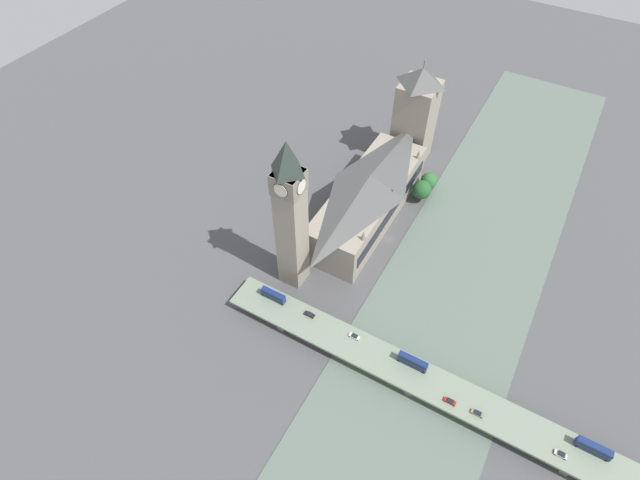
% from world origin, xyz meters
% --- Properties ---
extents(ground_plane, '(600.00, 600.00, 0.00)m').
position_xyz_m(ground_plane, '(0.00, 0.00, 0.00)').
color(ground_plane, '#4C4C4F').
extents(river_water, '(66.34, 360.00, 0.30)m').
position_xyz_m(river_water, '(-39.17, 0.00, 0.15)').
color(river_water, slate).
rests_on(river_water, ground_plane).
extents(parliament_hall, '(26.36, 81.92, 28.45)m').
position_xyz_m(parliament_hall, '(15.95, -8.00, 14.12)').
color(parliament_hall, gray).
rests_on(parliament_hall, ground_plane).
extents(clock_tower, '(11.42, 11.42, 77.08)m').
position_xyz_m(clock_tower, '(27.98, 42.08, 41.38)').
color(clock_tower, gray).
rests_on(clock_tower, ground_plane).
extents(victoria_tower, '(18.96, 18.96, 58.98)m').
position_xyz_m(victoria_tower, '(16.00, -62.44, 27.49)').
color(victoria_tower, gray).
rests_on(victoria_tower, ground_plane).
extents(road_bridge, '(164.67, 15.09, 5.47)m').
position_xyz_m(road_bridge, '(-39.17, 62.74, 4.48)').
color(road_bridge, '#5D6A59').
rests_on(road_bridge, ground_plane).
extents(double_decker_bus_lead, '(11.95, 2.51, 4.89)m').
position_xyz_m(double_decker_bus_lead, '(-35.98, 59.41, 8.16)').
color(double_decker_bus_lead, navy).
rests_on(double_decker_bus_lead, road_bridge).
extents(double_decker_bus_mid, '(11.29, 2.51, 4.64)m').
position_xyz_m(double_decker_bus_mid, '(27.41, 59.80, 8.02)').
color(double_decker_bus_mid, navy).
rests_on(double_decker_bus_mid, road_bridge).
extents(double_decker_bus_rear, '(11.71, 2.56, 4.77)m').
position_xyz_m(double_decker_bus_rear, '(-102.33, 58.94, 8.10)').
color(double_decker_bus_rear, navy).
rests_on(double_decker_bus_rear, road_bridge).
extents(car_northbound_lead, '(4.55, 1.85, 1.38)m').
position_xyz_m(car_northbound_lead, '(-11.15, 59.50, 6.14)').
color(car_northbound_lead, silver).
rests_on(car_northbound_lead, road_bridge).
extents(car_northbound_mid, '(4.58, 1.78, 1.40)m').
position_xyz_m(car_northbound_mid, '(-64.09, 65.75, 6.17)').
color(car_northbound_mid, slate).
rests_on(car_northbound_mid, road_bridge).
extents(car_northbound_tail, '(4.25, 1.89, 1.47)m').
position_xyz_m(car_northbound_tail, '(-93.47, 65.62, 6.19)').
color(car_northbound_tail, silver).
rests_on(car_northbound_tail, road_bridge).
extents(car_southbound_lead, '(4.35, 1.76, 1.39)m').
position_xyz_m(car_southbound_lead, '(-53.94, 66.36, 6.17)').
color(car_southbound_lead, maroon).
rests_on(car_southbound_lead, road_bridge).
extents(car_southbound_mid, '(4.53, 1.89, 1.42)m').
position_xyz_m(car_southbound_mid, '(9.79, 59.49, 6.17)').
color(car_southbound_mid, black).
rests_on(car_southbound_mid, road_bridge).
extents(tree_embankment_near, '(9.80, 9.80, 12.54)m').
position_xyz_m(tree_embankment_near, '(-2.92, -32.57, 7.63)').
color(tree_embankment_near, brown).
rests_on(tree_embankment_near, ground_plane).
extents(tree_embankment_mid, '(8.67, 8.67, 10.60)m').
position_xyz_m(tree_embankment_mid, '(-3.29, -42.16, 6.25)').
color(tree_embankment_mid, brown).
rests_on(tree_embankment_mid, ground_plane).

